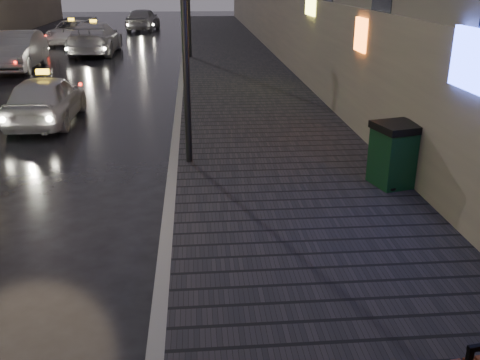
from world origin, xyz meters
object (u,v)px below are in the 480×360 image
(lamp_near, at_px, (184,1))
(car_far, at_px, (143,19))
(trash_bin, at_px, (395,154))
(taxi_near, at_px, (46,99))
(taxi_far, at_px, (72,32))
(car_left_mid, at_px, (16,51))
(taxi_mid, at_px, (95,38))

(lamp_near, distance_m, car_far, 31.77)
(lamp_near, relative_size, trash_bin, 4.33)
(lamp_near, relative_size, taxi_near, 1.30)
(taxi_far, relative_size, car_far, 1.01)
(taxi_near, xyz_separation_m, taxi_far, (-3.19, 19.32, -0.01))
(car_left_mid, distance_m, taxi_far, 9.85)
(lamp_near, bearing_deg, taxi_far, 107.08)
(taxi_near, bearing_deg, taxi_mid, -85.69)
(car_left_mid, bearing_deg, taxi_mid, 59.71)
(car_left_mid, relative_size, taxi_far, 1.02)
(trash_bin, xyz_separation_m, car_far, (-7.53, 33.18, 0.06))
(car_far, bearing_deg, taxi_mid, 90.43)
(taxi_mid, relative_size, car_far, 1.16)
(trash_bin, distance_m, taxi_mid, 22.23)
(lamp_near, bearing_deg, car_far, 96.50)
(lamp_near, relative_size, taxi_mid, 0.94)
(taxi_far, distance_m, car_far, 8.73)
(taxi_near, height_order, car_left_mid, car_left_mid)
(trash_bin, height_order, car_left_mid, car_left_mid)
(lamp_near, xyz_separation_m, trash_bin, (3.95, -1.72, -2.72))
(taxi_near, bearing_deg, trash_bin, 143.78)
(trash_bin, height_order, car_far, car_far)
(lamp_near, xyz_separation_m, taxi_near, (-4.04, 4.20, -2.80))
(trash_bin, relative_size, taxi_mid, 0.22)
(trash_bin, bearing_deg, car_far, 88.53)
(trash_bin, height_order, taxi_far, trash_bin)
(car_far, bearing_deg, car_left_mid, 84.01)
(trash_bin, distance_m, car_far, 34.02)
(taxi_far, bearing_deg, lamp_near, -68.85)
(trash_bin, bearing_deg, taxi_far, 99.62)
(taxi_mid, bearing_deg, lamp_near, 106.16)
(taxi_near, bearing_deg, car_far, -90.65)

